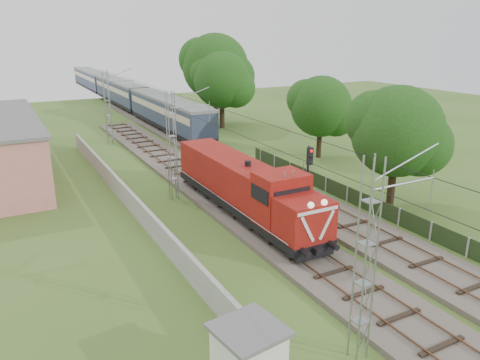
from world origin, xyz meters
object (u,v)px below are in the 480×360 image
locomotive (244,186)px  coach_rake (120,91)px  relay_hut (249,356)px  signal_post (309,171)px

locomotive → coach_rake: (5.00, 51.75, 0.40)m
coach_rake → relay_hut: (-12.40, -65.67, -1.36)m
coach_rake → signal_post: bearing=-92.0°
signal_post → locomotive: bearing=138.6°
locomotive → coach_rake: locomotive is taller
locomotive → relay_hut: bearing=-118.0°
relay_hut → signal_post: bearing=46.6°
coach_rake → signal_post: (-1.86, -54.52, 0.95)m
locomotive → relay_hut: locomotive is taller
coach_rake → relay_hut: size_ratio=26.79×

